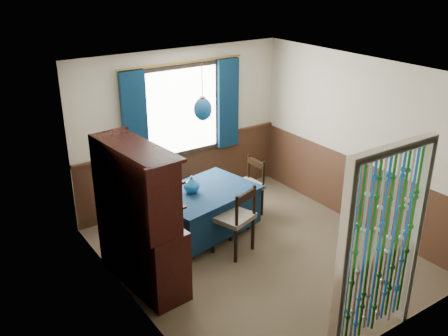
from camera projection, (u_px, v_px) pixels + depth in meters
floor at (257, 254)px, 6.79m from camera, size 4.00×4.00×0.00m
ceiling at (263, 71)px, 5.82m from camera, size 4.00×4.00×0.00m
wall_back at (181, 129)px, 7.83m from camera, size 3.60×0.00×3.60m
wall_front at (388, 237)px, 4.78m from camera, size 3.60×0.00×3.60m
wall_left at (128, 206)px, 5.37m from camera, size 0.00×4.00×4.00m
wall_right at (357, 142)px, 7.24m from camera, size 0.00×4.00×4.00m
wainscot_back at (183, 173)px, 8.11m from camera, size 3.60×0.00×3.60m
wainscot_front at (377, 300)px, 5.08m from camera, size 3.60×0.00×3.60m
wainscot_left at (134, 265)px, 5.67m from camera, size 0.00×4.00×4.00m
wainscot_right at (352, 189)px, 7.52m from camera, size 0.00×4.00×4.00m
window at (182, 111)px, 7.68m from camera, size 1.32×0.12×1.42m
doorway at (380, 252)px, 4.90m from camera, size 1.16×0.12×2.18m
dining_table at (204, 209)px, 7.13m from camera, size 1.62×1.27×0.69m
chair_near at (235, 218)px, 6.66m from camera, size 0.60×0.59×0.97m
chair_far at (174, 192)px, 7.54m from camera, size 0.56×0.55×0.85m
chair_left at (150, 224)px, 6.51m from camera, size 0.49×0.51×0.97m
chair_right at (248, 186)px, 7.70m from camera, size 0.44×0.46×0.90m
sideboard at (141, 238)px, 5.99m from camera, size 0.61×1.41×1.80m
pendant_lamp at (203, 109)px, 6.56m from camera, size 0.24×0.24×0.76m
vase_table at (192, 185)px, 6.95m from camera, size 0.24×0.24×0.22m
bowl_shelf at (154, 199)px, 5.54m from camera, size 0.24×0.24×0.05m
vase_sideboard at (133, 199)px, 6.10m from camera, size 0.22×0.22×0.20m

